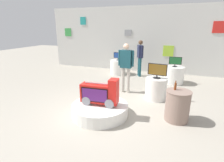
{
  "coord_description": "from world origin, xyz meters",
  "views": [
    {
      "loc": [
        1.66,
        -4.11,
        2.25
      ],
      "look_at": [
        0.09,
        0.32,
        0.81
      ],
      "focal_mm": 28.06,
      "sensor_mm": 36.0,
      "label": 1
    }
  ],
  "objects": [
    {
      "name": "display_pedestal_center_rear",
      "position": [
        -0.91,
        4.02,
        0.35
      ],
      "size": [
        0.76,
        0.76,
        0.7
      ],
      "primitive_type": "cylinder",
      "color": "white",
      "rests_on": "ground"
    },
    {
      "name": "bottle_on_side_table",
      "position": [
        1.77,
        0.23,
        0.87
      ],
      "size": [
        0.06,
        0.06,
        0.23
      ],
      "color": "brown",
      "rests_on": "side_table_round"
    },
    {
      "name": "display_pedestal_right_rear",
      "position": [
        1.74,
        3.41,
        0.35
      ],
      "size": [
        0.81,
        0.81,
        0.7
      ],
      "primitive_type": "cylinder",
      "color": "white",
      "rests_on": "ground"
    },
    {
      "name": "back_wall_display",
      "position": [
        -0.0,
        5.06,
        1.64
      ],
      "size": [
        10.21,
        0.13,
        3.28
      ],
      "color": "silver",
      "rests_on": "ground"
    },
    {
      "name": "tv_on_right_rear",
      "position": [
        1.74,
        3.4,
        0.93
      ],
      "size": [
        0.49,
        0.19,
        0.4
      ],
      "color": "black",
      "rests_on": "display_pedestal_right_rear"
    },
    {
      "name": "main_display_pedestal",
      "position": [
        -0.05,
        -0.24,
        0.16
      ],
      "size": [
        1.48,
        1.48,
        0.31
      ],
      "primitive_type": "cylinder",
      "color": "white",
      "rests_on": "ground"
    },
    {
      "name": "ground_plane",
      "position": [
        0.0,
        0.0,
        0.0
      ],
      "size": [
        30.0,
        30.0,
        0.0
      ],
      "primitive_type": "plane",
      "color": "#A8A091"
    },
    {
      "name": "shopper_browsing_rear",
      "position": [
        0.13,
        1.67,
        1.02
      ],
      "size": [
        0.56,
        0.22,
        1.74
      ],
      "color": "#B2ADA3",
      "rests_on": "ground"
    },
    {
      "name": "shopper_browsing_near_truck",
      "position": [
        0.17,
        4.04,
        0.99
      ],
      "size": [
        0.34,
        0.51,
        1.69
      ],
      "color": "#194751",
      "rests_on": "ground"
    },
    {
      "name": "display_pedestal_left_rear",
      "position": [
        1.22,
        1.4,
        0.35
      ],
      "size": [
        0.68,
        0.68,
        0.7
      ],
      "primitive_type": "cylinder",
      "color": "white",
      "rests_on": "ground"
    },
    {
      "name": "side_table_round",
      "position": [
        1.87,
        0.17,
        0.4
      ],
      "size": [
        0.6,
        0.6,
        0.78
      ],
      "color": "gray",
      "rests_on": "ground"
    },
    {
      "name": "novelty_firetruck_tv",
      "position": [
        -0.03,
        -0.24,
        0.6
      ],
      "size": [
        0.99,
        0.4,
        0.72
      ],
      "color": "gray",
      "rests_on": "main_display_pedestal"
    },
    {
      "name": "tv_on_left_rear",
      "position": [
        1.22,
        1.4,
        0.96
      ],
      "size": [
        0.6,
        0.24,
        0.47
      ],
      "color": "black",
      "rests_on": "display_pedestal_left_rear"
    },
    {
      "name": "tv_on_center_rear",
      "position": [
        -0.91,
        4.02,
        0.92
      ],
      "size": [
        0.46,
        0.17,
        0.39
      ],
      "color": "black",
      "rests_on": "display_pedestal_center_rear"
    }
  ]
}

